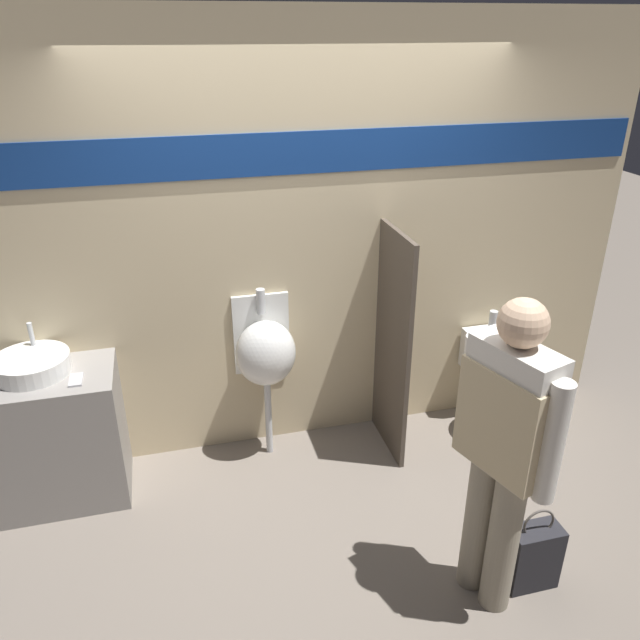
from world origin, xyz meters
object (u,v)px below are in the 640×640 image
Objects in this scene: cell_phone at (76,380)px; urinal_near_counter at (265,352)px; toilet at (500,396)px; shopping_bag at (532,555)px; sink_basin at (32,365)px; person_in_vest at (505,439)px.

urinal_near_counter reaches higher than cell_phone.
toilet is at bearing -6.35° from urinal_near_counter.
shopping_bag is (-0.50, -1.25, -0.10)m from toilet.
urinal_near_counter reaches higher than sink_basin.
cell_phone is 1.11m from urinal_near_counter.
urinal_near_counter is (1.09, 0.20, -0.09)m from cell_phone.
sink_basin is 0.50× the size of toilet.
urinal_near_counter is 0.70× the size of person_in_vest.
person_in_vest is 3.37× the size of shopping_bag.
person_in_vest is at bearing 177.07° from shopping_bag.
toilet is at bearing 0.60° from cell_phone.
person_in_vest is at bearing -121.53° from toilet.
cell_phone is 2.57m from shopping_bag.
urinal_near_counter is 1.87m from shopping_bag.
sink_basin is 1.33m from urinal_near_counter.
urinal_near_counter reaches higher than shopping_bag.
person_in_vest is at bearing -32.11° from cell_phone.
urinal_near_counter is at bearing 2.26° from sink_basin.
toilet is 1.59m from person_in_vest.
person_in_vest is (1.92, -1.20, 0.11)m from cell_phone.
sink_basin is 2.86m from shopping_bag.
sink_basin reaches higher than cell_phone.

